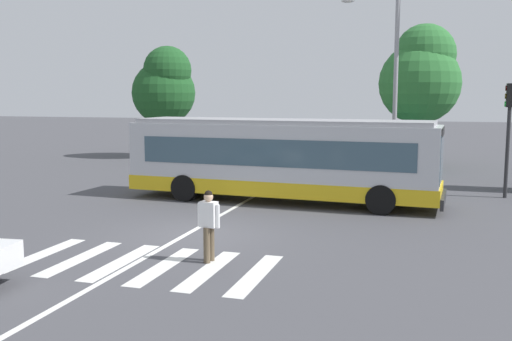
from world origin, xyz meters
TOP-DOWN VIEW (x-y plane):
  - ground_plane at (0.00, 0.00)m, footprint 160.00×160.00m
  - city_transit_bus at (0.96, 5.70)m, footprint 11.71×3.19m
  - pedestrian_crossing_street at (1.32, -2.49)m, footprint 0.58×0.37m
  - parked_car_white at (-0.86, 15.85)m, footprint 2.04×4.58m
  - parked_car_champagne at (1.94, 16.35)m, footprint 1.91×4.52m
  - parked_car_teal at (4.65, 16.50)m, footprint 1.92×4.53m
  - traffic_light_far_corner at (9.07, 8.99)m, footprint 0.33×0.32m
  - twin_arm_street_lamp at (4.64, 11.92)m, footprint 5.02×0.32m
  - background_tree_left at (-10.01, 18.69)m, footprint 4.02×4.02m
  - background_tree_right at (5.60, 18.35)m, footprint 4.44×4.44m
  - crosswalk_painted_stripes at (-0.11, -3.12)m, footprint 6.02×3.14m
  - lane_center_line at (-0.30, 2.00)m, footprint 0.16×24.00m

SIDE VIEW (x-z plane):
  - ground_plane at x=0.00m, z-range 0.00..0.00m
  - lane_center_line at x=-0.30m, z-range 0.00..0.01m
  - crosswalk_painted_stripes at x=-0.11m, z-range 0.00..0.01m
  - parked_car_white at x=-0.86m, z-range 0.09..1.44m
  - parked_car_champagne at x=1.94m, z-range 0.09..1.44m
  - parked_car_teal at x=4.65m, z-range 0.09..1.44m
  - pedestrian_crossing_street at x=1.32m, z-range 0.11..1.83m
  - city_transit_bus at x=0.96m, z-range 0.06..3.12m
  - traffic_light_far_corner at x=9.07m, z-range 0.77..5.16m
  - background_tree_left at x=-10.01m, z-range 1.01..8.05m
  - background_tree_right at x=5.60m, z-range 1.15..8.99m
  - twin_arm_street_lamp at x=4.64m, z-range 1.05..9.53m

